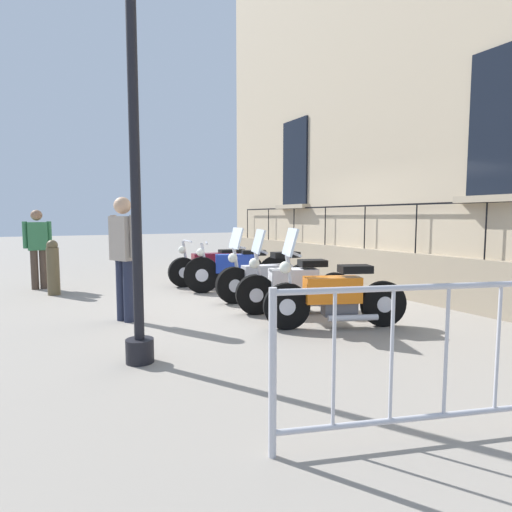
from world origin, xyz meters
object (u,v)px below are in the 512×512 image
object	(u,v)px
motorcycle_maroon	(217,266)
pedestrian_walking	(38,245)
lamppost	(133,92)
bollard	(53,267)
motorcycle_silver	(268,278)
pedestrian_standing	(124,251)
motorcycle_blue	(239,270)
motorcycle_white	(295,286)
motorcycle_orange	(333,295)
crowd_barrier	(419,357)

from	to	relation	value
motorcycle_maroon	pedestrian_walking	xyz separation A→B (m)	(3.38, -1.27, 0.49)
lamppost	bollard	xyz separation A→B (m)	(0.53, -4.50, -2.13)
motorcycle_silver	pedestrian_standing	size ratio (longest dim) A/B	1.11
pedestrian_standing	pedestrian_walking	xyz separation A→B (m)	(0.97, -3.56, -0.09)
motorcycle_silver	pedestrian_walking	bearing A→B (deg)	-43.65
motorcycle_blue	motorcycle_silver	size ratio (longest dim) A/B	1.07
motorcycle_white	motorcycle_orange	distance (m)	0.99
pedestrian_standing	motorcycle_orange	bearing A→B (deg)	143.62
crowd_barrier	bollard	distance (m)	7.10
pedestrian_walking	motorcycle_maroon	bearing A→B (deg)	159.35
motorcycle_white	lamppost	bearing A→B (deg)	22.40
motorcycle_blue	lamppost	world-z (taller)	lamppost
motorcycle_silver	bollard	xyz separation A→B (m)	(3.25, -2.45, 0.11)
pedestrian_walking	lamppost	bearing A→B (deg)	97.89
bollard	pedestrian_walking	distance (m)	0.96
motorcycle_blue	motorcycle_silver	xyz separation A→B (m)	(-0.06, 1.04, -0.03)
motorcycle_silver	motorcycle_orange	xyz separation A→B (m)	(0.17, 1.96, 0.03)
motorcycle_white	bollard	size ratio (longest dim) A/B	1.75
motorcycle_white	lamppost	world-z (taller)	lamppost
motorcycle_blue	motorcycle_white	xyz separation A→B (m)	(0.05, 2.01, -0.02)
crowd_barrier	motorcycle_white	bearing A→B (deg)	-111.80
motorcycle_silver	crowd_barrier	distance (m)	4.68
motorcycle_blue	motorcycle_maroon	bearing A→B (deg)	-88.06
pedestrian_standing	motorcycle_maroon	bearing A→B (deg)	-136.43
motorcycle_white	lamppost	distance (m)	3.61
motorcycle_maroon	lamppost	bearing A→B (deg)	57.20
crowd_barrier	pedestrian_walking	distance (m)	7.99
motorcycle_orange	crowd_barrier	xyz separation A→B (m)	(1.32, 2.47, 0.13)
pedestrian_walking	motorcycle_blue	bearing A→B (deg)	146.39
motorcycle_maroon	crowd_barrier	distance (m)	6.62
motorcycle_blue	motorcycle_silver	distance (m)	1.04
motorcycle_silver	bollard	distance (m)	4.08
motorcycle_silver	crowd_barrier	bearing A→B (deg)	71.38
lamppost	pedestrian_standing	size ratio (longest dim) A/B	2.47
crowd_barrier	lamppost	bearing A→B (deg)	-62.55
motorcycle_white	motorcycle_orange	bearing A→B (deg)	86.59
motorcycle_blue	pedestrian_walking	size ratio (longest dim) A/B	1.28
motorcycle_maroon	lamppost	world-z (taller)	lamppost
lamppost	crowd_barrier	world-z (taller)	lamppost
motorcycle_blue	bollard	distance (m)	3.49
bollard	pedestrian_standing	distance (m)	2.85
motorcycle_white	pedestrian_standing	size ratio (longest dim) A/B	1.04
crowd_barrier	bollard	world-z (taller)	crowd_barrier
motorcycle_blue	bollard	xyz separation A→B (m)	(3.20, -1.41, 0.09)
motorcycle_maroon	motorcycle_white	world-z (taller)	motorcycle_white
motorcycle_maroon	bollard	distance (m)	3.19
lamppost	motorcycle_blue	bearing A→B (deg)	-130.78
motorcycle_white	pedestrian_standing	xyz separation A→B (m)	(2.39, -0.72, 0.57)
motorcycle_white	pedestrian_walking	distance (m)	5.47
motorcycle_silver	motorcycle_white	bearing A→B (deg)	83.56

